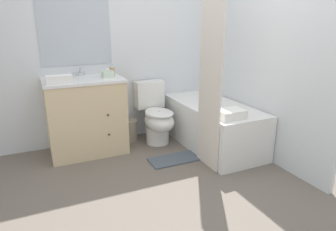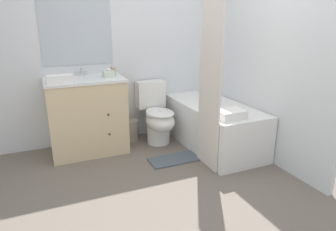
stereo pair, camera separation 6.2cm
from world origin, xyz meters
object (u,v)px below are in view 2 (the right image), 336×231
object	(u,v)px
soap_dispenser	(113,71)
bath_towel_folded	(230,114)
sink_faucet	(81,73)
wastebasket	(130,130)
bath_mat	(175,159)
vanity_cabinet	(87,115)
hand_towel_folded	(60,79)
bathtub	(213,125)
toilet	(157,116)
tissue_box	(109,74)

from	to	relation	value
soap_dispenser	bath_towel_folded	distance (m)	1.47
sink_faucet	wastebasket	bearing A→B (deg)	-8.51
bath_towel_folded	bath_mat	bearing A→B (deg)	142.83
vanity_cabinet	hand_towel_folded	xyz separation A→B (m)	(-0.27, -0.19, 0.48)
vanity_cabinet	bath_mat	distance (m)	1.17
bathtub	hand_towel_folded	distance (m)	1.87
sink_faucet	bathtub	world-z (taller)	sink_faucet
hand_towel_folded	bath_mat	bearing A→B (deg)	-22.69
soap_dispenser	bath_mat	distance (m)	1.27
vanity_cabinet	soap_dispenser	distance (m)	0.60
hand_towel_folded	bath_towel_folded	xyz separation A→B (m)	(1.59, -0.82, -0.35)
bath_towel_folded	bath_mat	distance (m)	0.82
toilet	bathtub	distance (m)	0.71
sink_faucet	bathtub	size ratio (longest dim) A/B	0.10
vanity_cabinet	hand_towel_folded	bearing A→B (deg)	-145.22
toilet	soap_dispenser	size ratio (longest dim) A/B	5.82
bathtub	soap_dispenser	xyz separation A→B (m)	(-1.12, 0.48, 0.68)
vanity_cabinet	bath_mat	bearing A→B (deg)	-37.48
bath_towel_folded	bath_mat	xyz separation A→B (m)	(-0.46, 0.35, -0.58)
bathtub	wastebasket	distance (m)	1.08
tissue_box	hand_towel_folded	size ratio (longest dim) A/B	0.51
sink_faucet	hand_towel_folded	world-z (taller)	sink_faucet
vanity_cabinet	bathtub	distance (m)	1.54
sink_faucet	bath_mat	distance (m)	1.53
tissue_box	vanity_cabinet	bearing A→B (deg)	171.64
bathtub	wastebasket	size ratio (longest dim) A/B	5.25
bathtub	bath_towel_folded	distance (m)	0.66
sink_faucet	soap_dispenser	distance (m)	0.39
vanity_cabinet	toilet	size ratio (longest dim) A/B	1.17
vanity_cabinet	sink_faucet	size ratio (longest dim) A/B	6.29
soap_dispenser	bath_towel_folded	size ratio (longest dim) A/B	0.46
soap_dispenser	hand_towel_folded	world-z (taller)	soap_dispenser
tissue_box	bath_towel_folded	xyz separation A→B (m)	(1.04, -0.97, -0.35)
bath_towel_folded	sink_faucet	bearing A→B (deg)	137.40
vanity_cabinet	hand_towel_folded	distance (m)	0.58
wastebasket	soap_dispenser	xyz separation A→B (m)	(-0.21, -0.09, 0.81)
sink_faucet	hand_towel_folded	size ratio (longest dim) A/B	0.53
wastebasket	hand_towel_folded	bearing A→B (deg)	-159.44
tissue_box	bath_towel_folded	size ratio (longest dim) A/B	0.47
bathtub	bath_mat	distance (m)	0.69
wastebasket	hand_towel_folded	distance (m)	1.19
toilet	bath_mat	world-z (taller)	toilet
wastebasket	soap_dispenser	size ratio (longest dim) A/B	2.13
bathtub	tissue_box	bearing A→B (deg)	160.91
vanity_cabinet	sink_faucet	bearing A→B (deg)	90.00
bathtub	hand_towel_folded	bearing A→B (deg)	171.31
vanity_cabinet	soap_dispenser	world-z (taller)	soap_dispenser
wastebasket	bath_towel_folded	bearing A→B (deg)	-55.93
sink_faucet	tissue_box	world-z (taller)	sink_faucet
wastebasket	sink_faucet	bearing A→B (deg)	171.49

